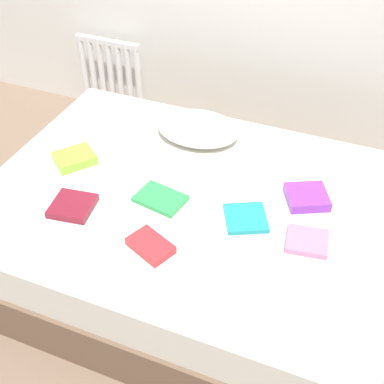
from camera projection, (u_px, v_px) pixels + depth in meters
name	position (u px, v px, depth m)	size (l,w,h in m)	color
ground_plane	(189.00, 264.00, 2.78)	(8.00, 8.00, 0.00)	#7F6651
bed	(188.00, 232.00, 2.62)	(2.00, 1.50, 0.50)	brown
radiator	(111.00, 73.00, 3.70)	(0.49, 0.04, 0.51)	white
pillow	(198.00, 128.00, 2.80)	(0.46, 0.35, 0.11)	white
textbook_teal	(246.00, 218.00, 2.31)	(0.19, 0.19, 0.02)	teal
textbook_red	(151.00, 246.00, 2.17)	(0.19, 0.12, 0.04)	red
textbook_green	(160.00, 199.00, 2.42)	(0.23, 0.16, 0.02)	green
textbook_pink	(307.00, 241.00, 2.20)	(0.18, 0.16, 0.03)	pink
textbook_lime	(75.00, 158.00, 2.64)	(0.20, 0.16, 0.05)	#8CC638
textbook_maroon	(73.00, 206.00, 2.37)	(0.19, 0.19, 0.03)	maroon
textbook_purple	(307.00, 197.00, 2.40)	(0.19, 0.18, 0.05)	purple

